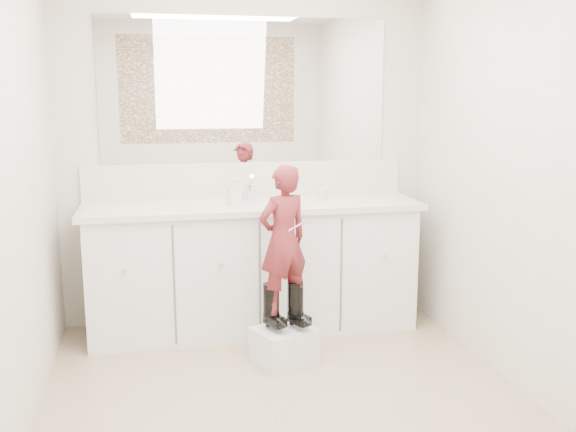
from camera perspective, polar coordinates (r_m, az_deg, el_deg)
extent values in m
plane|color=#89755A|center=(3.49, 0.24, -16.91)|extent=(3.00, 3.00, 0.00)
plane|color=beige|center=(4.58, -3.73, 5.54)|extent=(2.60, 0.00, 2.60)
plane|color=beige|center=(1.71, 10.99, -3.98)|extent=(2.60, 0.00, 2.60)
plane|color=beige|center=(3.11, -23.83, 2.03)|extent=(0.00, 3.00, 3.00)
plane|color=beige|center=(3.62, 20.85, 3.38)|extent=(0.00, 3.00, 3.00)
cube|color=silver|center=(4.46, -3.09, -4.75)|extent=(2.20, 0.55, 0.85)
cube|color=beige|center=(4.34, -3.12, 0.85)|extent=(2.28, 0.58, 0.04)
cube|color=beige|center=(4.59, -3.67, 3.23)|extent=(2.28, 0.03, 0.25)
cube|color=white|center=(4.55, -3.78, 11.05)|extent=(2.00, 0.02, 1.00)
cube|color=#472819|center=(1.66, 11.43, 11.30)|extent=(2.00, 0.01, 1.20)
cylinder|color=silver|center=(4.49, -3.46, 2.09)|extent=(0.08, 0.08, 0.10)
imported|color=beige|center=(4.52, 3.07, 2.03)|extent=(0.10, 0.10, 0.08)
imported|color=beige|center=(4.29, -4.78, 2.17)|extent=(0.09, 0.09, 0.18)
cube|color=silver|center=(4.00, -0.35, -11.42)|extent=(0.42, 0.39, 0.22)
imported|color=#A53238|center=(3.82, -0.43, -2.14)|extent=(0.38, 0.32, 0.90)
cylinder|color=#DA55A4|center=(3.74, 0.87, -0.86)|extent=(0.13, 0.06, 0.06)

